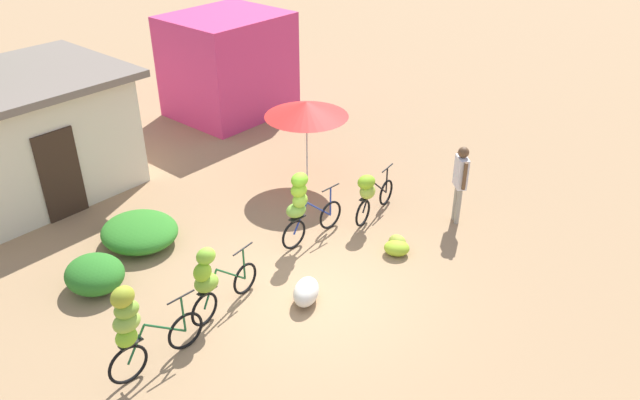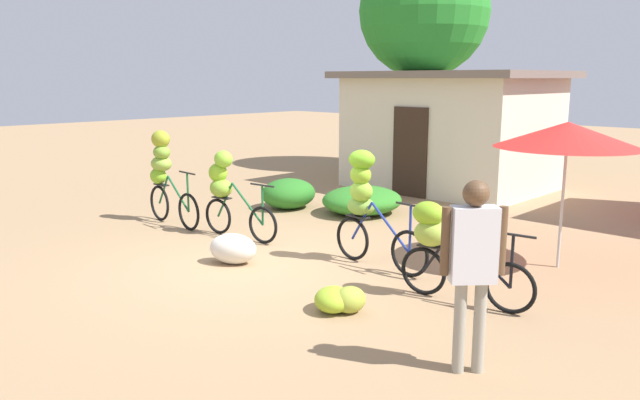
# 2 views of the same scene
# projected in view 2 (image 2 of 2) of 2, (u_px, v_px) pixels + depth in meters

# --- Properties ---
(ground_plane) EXTENTS (60.00, 60.00, 0.00)m
(ground_plane) POSITION_uv_depth(u_px,v_px,m) (254.00, 266.00, 8.77)
(ground_plane) COLOR #9D7C57
(building_low) EXTENTS (4.80, 3.76, 2.78)m
(building_low) POSITION_uv_depth(u_px,v_px,m) (451.00, 129.00, 14.81)
(building_low) COLOR beige
(building_low) RESTS_ON ground
(tree_behind_building) EXTENTS (3.64, 3.64, 6.27)m
(tree_behind_building) POSITION_uv_depth(u_px,v_px,m) (424.00, 12.00, 17.18)
(tree_behind_building) COLOR brown
(tree_behind_building) RESTS_ON ground
(hedge_bush_front_left) EXTENTS (1.03, 1.16, 0.61)m
(hedge_bush_front_left) POSITION_uv_depth(u_px,v_px,m) (288.00, 193.00, 12.59)
(hedge_bush_front_left) COLOR #2A7323
(hedge_bush_front_left) RESTS_ON ground
(hedge_bush_front_right) EXTENTS (1.50, 1.65, 0.54)m
(hedge_bush_front_right) POSITION_uv_depth(u_px,v_px,m) (362.00, 200.00, 12.10)
(hedge_bush_front_right) COLOR #2F7B25
(hedge_bush_front_right) RESTS_ON ground
(market_umbrella) EXTENTS (1.96, 1.96, 2.04)m
(market_umbrella) POSITION_uv_depth(u_px,v_px,m) (568.00, 135.00, 8.34)
(market_umbrella) COLOR beige
(market_umbrella) RESTS_ON ground
(bicycle_leftmost) EXTENTS (1.70, 0.37, 1.70)m
(bicycle_leftmost) POSITION_uv_depth(u_px,v_px,m) (164.00, 170.00, 11.21)
(bicycle_leftmost) COLOR black
(bicycle_leftmost) RESTS_ON ground
(bicycle_near_pile) EXTENTS (1.65, 0.36, 1.44)m
(bicycle_near_pile) POSITION_uv_depth(u_px,v_px,m) (226.00, 188.00, 10.28)
(bicycle_near_pile) COLOR black
(bicycle_near_pile) RESTS_ON ground
(bicycle_center_loaded) EXTENTS (1.71, 0.44, 1.64)m
(bicycle_center_loaded) POSITION_uv_depth(u_px,v_px,m) (366.00, 200.00, 8.70)
(bicycle_center_loaded) COLOR black
(bicycle_center_loaded) RESTS_ON ground
(bicycle_by_shop) EXTENTS (1.67, 0.46, 1.18)m
(bicycle_by_shop) POSITION_uv_depth(u_px,v_px,m) (441.00, 241.00, 7.32)
(bicycle_by_shop) COLOR black
(bicycle_by_shop) RESTS_ON ground
(banana_pile_on_ground) EXTENTS (0.70, 0.67, 0.31)m
(banana_pile_on_ground) POSITION_uv_depth(u_px,v_px,m) (339.00, 299.00, 7.01)
(banana_pile_on_ground) COLOR #98A836
(banana_pile_on_ground) RESTS_ON ground
(produce_sack) EXTENTS (0.82, 0.71, 0.44)m
(produce_sack) POSITION_uv_depth(u_px,v_px,m) (233.00, 249.00, 8.83)
(produce_sack) COLOR silver
(produce_sack) RESTS_ON ground
(person_vendor) EXTENTS (0.43, 0.44, 1.77)m
(person_vendor) POSITION_uv_depth(u_px,v_px,m) (473.00, 256.00, 5.40)
(person_vendor) COLOR gray
(person_vendor) RESTS_ON ground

